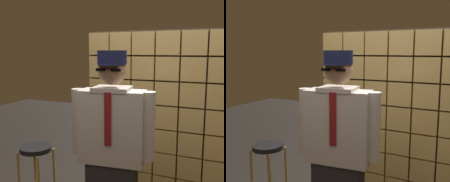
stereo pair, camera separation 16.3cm
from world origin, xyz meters
TOP-DOWN VIEW (x-y plane):
  - glass_block_wall at (-0.00, 1.38)m, footprint 1.75×0.10m
  - standing_person at (-0.06, 0.25)m, footprint 0.71×0.34m
  - bar_stool at (-1.07, 0.50)m, footprint 0.34×0.34m

SIDE VIEW (x-z plane):
  - bar_stool at x=-1.07m, z-range 0.19..0.94m
  - standing_person at x=-0.06m, z-range 0.04..1.82m
  - glass_block_wall at x=0.00m, z-range -0.02..2.02m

